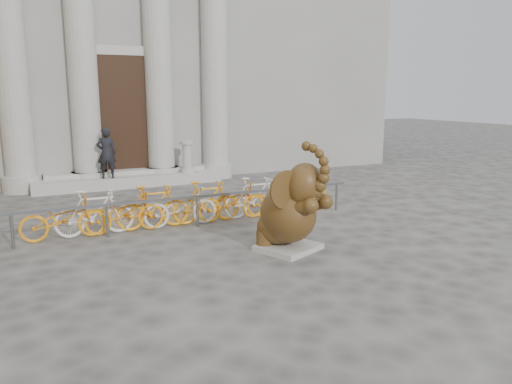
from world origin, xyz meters
name	(u,v)px	position (x,y,z in m)	size (l,w,h in m)	color
ground	(250,280)	(0.00, 0.00, 0.00)	(80.00, 80.00, 0.00)	#474442
classical_building	(94,18)	(0.00, 14.93, 5.98)	(22.00, 10.70, 12.00)	gray
entrance_steps	(130,180)	(0.00, 9.40, 0.18)	(6.00, 1.20, 0.36)	#A8A59E
elephant_statue	(290,212)	(1.36, 1.10, 0.77)	(1.44, 1.69, 2.13)	#A8A59E
bike_rack	(193,203)	(0.31, 3.80, 0.50)	(8.00, 0.53, 1.00)	slate
pedestrian	(106,153)	(-0.74, 9.05, 1.16)	(0.58, 0.38, 1.60)	black
balustrade_post	(187,158)	(1.89, 9.10, 0.85)	(0.44, 0.44, 1.07)	#A8A59E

